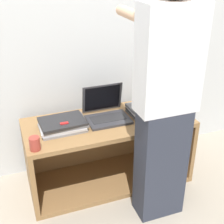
{
  "coord_description": "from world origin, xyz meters",
  "views": [
    {
      "loc": [
        -0.74,
        -1.8,
        1.79
      ],
      "look_at": [
        0.0,
        0.2,
        0.71
      ],
      "focal_mm": 50.0,
      "sensor_mm": 36.0,
      "label": 1
    }
  ],
  "objects_px": {
    "laptop_open": "(106,112)",
    "laptop_stack_left": "(63,124)",
    "person": "(165,103)",
    "mug": "(35,144)",
    "laptop_stack_right": "(150,109)"
  },
  "relations": [
    {
      "from": "laptop_stack_left",
      "to": "laptop_stack_right",
      "type": "bearing_deg",
      "value": 0.12
    },
    {
      "from": "laptop_open",
      "to": "laptop_stack_right",
      "type": "bearing_deg",
      "value": -7.46
    },
    {
      "from": "laptop_stack_right",
      "to": "person",
      "type": "bearing_deg",
      "value": -105.99
    },
    {
      "from": "laptop_open",
      "to": "person",
      "type": "bearing_deg",
      "value": -65.73
    },
    {
      "from": "laptop_stack_left",
      "to": "mug",
      "type": "relative_size",
      "value": 3.71
    },
    {
      "from": "mug",
      "to": "laptop_stack_left",
      "type": "bearing_deg",
      "value": 42.43
    },
    {
      "from": "person",
      "to": "laptop_stack_left",
      "type": "bearing_deg",
      "value": 142.31
    },
    {
      "from": "laptop_stack_left",
      "to": "person",
      "type": "height_order",
      "value": "person"
    },
    {
      "from": "person",
      "to": "mug",
      "type": "xyz_separation_m",
      "value": [
        -0.84,
        0.25,
        -0.28
      ]
    },
    {
      "from": "laptop_open",
      "to": "laptop_stack_right",
      "type": "height_order",
      "value": "laptop_open"
    },
    {
      "from": "laptop_open",
      "to": "person",
      "type": "height_order",
      "value": "person"
    },
    {
      "from": "person",
      "to": "laptop_stack_right",
      "type": "bearing_deg",
      "value": 74.01
    },
    {
      "from": "laptop_open",
      "to": "laptop_stack_left",
      "type": "bearing_deg",
      "value": -172.4
    },
    {
      "from": "laptop_stack_left",
      "to": "person",
      "type": "bearing_deg",
      "value": -37.69
    },
    {
      "from": "laptop_stack_right",
      "to": "mug",
      "type": "relative_size",
      "value": 3.69
    }
  ]
}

